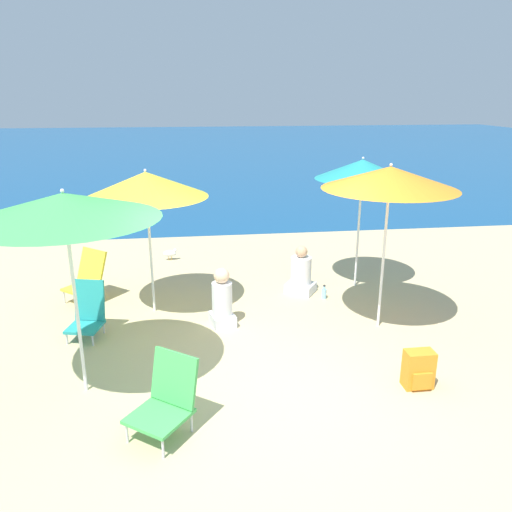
{
  "coord_description": "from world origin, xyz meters",
  "views": [
    {
      "loc": [
        -0.84,
        -4.96,
        3.12
      ],
      "look_at": [
        0.02,
        1.49,
        1.0
      ],
      "focal_mm": 35.0,
      "sensor_mm": 36.0,
      "label": 1
    }
  ],
  "objects_px": {
    "beach_umbrella_green": "(64,206)",
    "backpack_orange": "(419,370)",
    "person_seated_near": "(222,301)",
    "water_bottle": "(324,293)",
    "beach_umbrella_orange": "(390,178)",
    "beach_chair_green": "(167,397)",
    "seagull": "(170,253)",
    "beach_chair_yellow": "(88,277)",
    "person_seated_far": "(301,274)",
    "beach_umbrella_yellow": "(146,185)",
    "beach_chair_teal": "(88,312)",
    "beach_umbrella_teal": "(362,169)"
  },
  "relations": [
    {
      "from": "person_seated_far",
      "to": "beach_umbrella_teal",
      "type": "bearing_deg",
      "value": -45.53
    },
    {
      "from": "backpack_orange",
      "to": "beach_umbrella_teal",
      "type": "bearing_deg",
      "value": 84.44
    },
    {
      "from": "beach_umbrella_orange",
      "to": "person_seated_near",
      "type": "bearing_deg",
      "value": 171.35
    },
    {
      "from": "beach_umbrella_green",
      "to": "beach_chair_green",
      "type": "xyz_separation_m",
      "value": [
        0.93,
        -0.82,
        -1.71
      ]
    },
    {
      "from": "beach_umbrella_orange",
      "to": "backpack_orange",
      "type": "height_order",
      "value": "beach_umbrella_orange"
    },
    {
      "from": "beach_umbrella_teal",
      "to": "person_seated_far",
      "type": "bearing_deg",
      "value": -169.37
    },
    {
      "from": "person_seated_near",
      "to": "water_bottle",
      "type": "xyz_separation_m",
      "value": [
        1.67,
        0.73,
        -0.27
      ]
    },
    {
      "from": "beach_umbrella_orange",
      "to": "backpack_orange",
      "type": "relative_size",
      "value": 5.23
    },
    {
      "from": "seagull",
      "to": "water_bottle",
      "type": "bearing_deg",
      "value": -42.66
    },
    {
      "from": "beach_umbrella_yellow",
      "to": "beach_chair_yellow",
      "type": "bearing_deg",
      "value": 152.12
    },
    {
      "from": "beach_umbrella_yellow",
      "to": "water_bottle",
      "type": "distance_m",
      "value": 3.23
    },
    {
      "from": "beach_umbrella_teal",
      "to": "beach_umbrella_yellow",
      "type": "bearing_deg",
      "value": -169.59
    },
    {
      "from": "beach_umbrella_green",
      "to": "backpack_orange",
      "type": "distance_m",
      "value": 4.13
    },
    {
      "from": "backpack_orange",
      "to": "beach_chair_green",
      "type": "bearing_deg",
      "value": -171.74
    },
    {
      "from": "beach_chair_green",
      "to": "person_seated_far",
      "type": "xyz_separation_m",
      "value": [
        2.04,
        3.29,
        -0.05
      ]
    },
    {
      "from": "beach_chair_green",
      "to": "person_seated_near",
      "type": "bearing_deg",
      "value": 110.11
    },
    {
      "from": "beach_umbrella_green",
      "to": "person_seated_near",
      "type": "height_order",
      "value": "beach_umbrella_green"
    },
    {
      "from": "beach_umbrella_teal",
      "to": "seagull",
      "type": "distance_m",
      "value": 4.08
    },
    {
      "from": "beach_umbrella_green",
      "to": "backpack_orange",
      "type": "xyz_separation_m",
      "value": [
        3.66,
        -0.42,
        -1.86
      ]
    },
    {
      "from": "beach_umbrella_yellow",
      "to": "person_seated_near",
      "type": "distance_m",
      "value": 1.94
    },
    {
      "from": "backpack_orange",
      "to": "water_bottle",
      "type": "xyz_separation_m",
      "value": [
        -0.38,
        2.59,
        -0.12
      ]
    },
    {
      "from": "beach_chair_green",
      "to": "seagull",
      "type": "bearing_deg",
      "value": 128.44
    },
    {
      "from": "beach_umbrella_yellow",
      "to": "person_seated_near",
      "type": "height_order",
      "value": "beach_umbrella_yellow"
    },
    {
      "from": "beach_chair_teal",
      "to": "backpack_orange",
      "type": "xyz_separation_m",
      "value": [
        3.86,
        -1.79,
        -0.12
      ]
    },
    {
      "from": "beach_umbrella_orange",
      "to": "person_seated_far",
      "type": "relative_size",
      "value": 2.84
    },
    {
      "from": "water_bottle",
      "to": "person_seated_near",
      "type": "bearing_deg",
      "value": -156.36
    },
    {
      "from": "beach_umbrella_yellow",
      "to": "beach_chair_green",
      "type": "height_order",
      "value": "beach_umbrella_yellow"
    },
    {
      "from": "person_seated_far",
      "to": "seagull",
      "type": "height_order",
      "value": "person_seated_far"
    },
    {
      "from": "person_seated_near",
      "to": "seagull",
      "type": "distance_m",
      "value": 3.14
    },
    {
      "from": "beach_umbrella_teal",
      "to": "beach_chair_yellow",
      "type": "bearing_deg",
      "value": -179.2
    },
    {
      "from": "beach_umbrella_green",
      "to": "water_bottle",
      "type": "bearing_deg",
      "value": 33.51
    },
    {
      "from": "beach_chair_green",
      "to": "beach_chair_teal",
      "type": "height_order",
      "value": "beach_chair_green"
    },
    {
      "from": "backpack_orange",
      "to": "seagull",
      "type": "distance_m",
      "value": 5.67
    },
    {
      "from": "beach_umbrella_orange",
      "to": "beach_chair_yellow",
      "type": "xyz_separation_m",
      "value": [
        -4.2,
        1.49,
        -1.7
      ]
    },
    {
      "from": "beach_chair_yellow",
      "to": "person_seated_far",
      "type": "bearing_deg",
      "value": 37.82
    },
    {
      "from": "seagull",
      "to": "beach_chair_teal",
      "type": "bearing_deg",
      "value": -107.8
    },
    {
      "from": "beach_umbrella_yellow",
      "to": "backpack_orange",
      "type": "xyz_separation_m",
      "value": [
        3.03,
        -2.47,
        -1.7
      ]
    },
    {
      "from": "beach_umbrella_yellow",
      "to": "beach_chair_green",
      "type": "xyz_separation_m",
      "value": [
        0.3,
        -2.87,
        -1.55
      ]
    },
    {
      "from": "beach_umbrella_orange",
      "to": "person_seated_near",
      "type": "height_order",
      "value": "beach_umbrella_orange"
    },
    {
      "from": "beach_chair_green",
      "to": "beach_umbrella_teal",
      "type": "bearing_deg",
      "value": 85.92
    },
    {
      "from": "person_seated_near",
      "to": "backpack_orange",
      "type": "relative_size",
      "value": 1.95
    },
    {
      "from": "person_seated_near",
      "to": "person_seated_far",
      "type": "xyz_separation_m",
      "value": [
        1.35,
        1.04,
        -0.04
      ]
    },
    {
      "from": "beach_umbrella_orange",
      "to": "beach_chair_green",
      "type": "distance_m",
      "value": 3.85
    },
    {
      "from": "beach_umbrella_teal",
      "to": "beach_chair_teal",
      "type": "height_order",
      "value": "beach_umbrella_teal"
    },
    {
      "from": "beach_chair_yellow",
      "to": "backpack_orange",
      "type": "height_order",
      "value": "beach_chair_yellow"
    },
    {
      "from": "seagull",
      "to": "beach_chair_green",
      "type": "bearing_deg",
      "value": -88.54
    },
    {
      "from": "beach_umbrella_green",
      "to": "water_bottle",
      "type": "xyz_separation_m",
      "value": [
        3.28,
        2.17,
        -1.98
      ]
    },
    {
      "from": "beach_umbrella_orange",
      "to": "beach_umbrella_teal",
      "type": "height_order",
      "value": "beach_umbrella_orange"
    },
    {
      "from": "person_seated_near",
      "to": "beach_umbrella_green",
      "type": "bearing_deg",
      "value": -151.21
    },
    {
      "from": "beach_chair_yellow",
      "to": "backpack_orange",
      "type": "distance_m",
      "value": 5.08
    }
  ]
}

